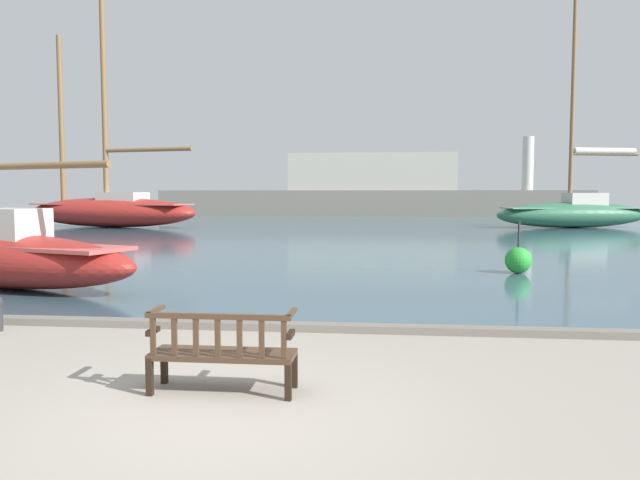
{
  "coord_description": "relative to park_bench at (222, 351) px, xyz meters",
  "views": [
    {
      "loc": [
        1.68,
        -5.95,
        2.21
      ],
      "look_at": [
        -0.06,
        10.0,
        1.0
      ],
      "focal_mm": 35.0,
      "sensor_mm": 36.0,
      "label": 1
    }
  ],
  "objects": [
    {
      "name": "sailboat_outer_port",
      "position": [
        13.2,
        33.19,
        0.66
      ],
      "size": [
        10.19,
        4.86,
        14.2
      ],
      "color": "#2D6647",
      "rests_on": "harbor_water"
    },
    {
      "name": "far_breakwater",
      "position": [
        0.36,
        51.96,
        1.73
      ],
      "size": [
        40.2,
        2.4,
        7.31
      ],
      "color": "slate",
      "rests_on": "ground"
    },
    {
      "name": "ground_plane",
      "position": [
        0.13,
        -0.66,
        -0.47
      ],
      "size": [
        160.0,
        160.0,
        0.0
      ],
      "primitive_type": "plane",
      "color": "gray"
    },
    {
      "name": "quay_edge_kerb",
      "position": [
        0.13,
        3.19,
        -0.41
      ],
      "size": [
        40.0,
        0.3,
        0.12
      ],
      "primitive_type": "cube",
      "color": "slate",
      "rests_on": "ground"
    },
    {
      "name": "harbor_water",
      "position": [
        0.13,
        43.34,
        -0.43
      ],
      "size": [
        100.0,
        80.0,
        0.08
      ],
      "primitive_type": "cube",
      "color": "#385666",
      "rests_on": "ground"
    },
    {
      "name": "channel_buoy",
      "position": [
        5.26,
        10.32,
        -0.04
      ],
      "size": [
        0.7,
        0.7,
        1.4
      ],
      "color": "green",
      "rests_on": "harbor_water"
    },
    {
      "name": "park_bench",
      "position": [
        0.0,
        0.0,
        0.0
      ],
      "size": [
        1.6,
        0.52,
        0.92
      ],
      "color": "black",
      "rests_on": "ground"
    },
    {
      "name": "sailboat_mid_port",
      "position": [
        -15.41,
        30.65,
        0.81
      ],
      "size": [
        12.12,
        5.41,
        14.32
      ],
      "color": "maroon",
      "rests_on": "harbor_water"
    }
  ]
}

